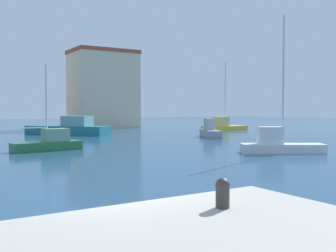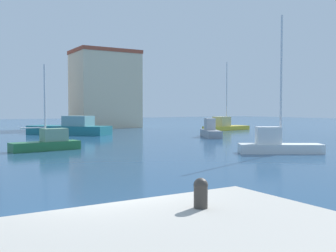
% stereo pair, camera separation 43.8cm
% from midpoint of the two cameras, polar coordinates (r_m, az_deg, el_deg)
% --- Properties ---
extents(water, '(160.00, 160.00, 0.00)m').
position_cam_midpoint_polar(water, '(33.22, 1.98, -2.10)').
color(water, navy).
rests_on(water, ground).
extents(mooring_bollard, '(0.24, 0.24, 0.50)m').
position_cam_midpoint_polar(mooring_bollard, '(6.62, 6.61, -9.34)').
color(mooring_bollard, '#38332D').
rests_on(mooring_bollard, pier_quay).
extents(sailboat_yellow_far_right, '(6.69, 3.17, 8.37)m').
position_cam_midpoint_polar(sailboat_yellow_far_right, '(49.89, 8.39, 0.05)').
color(sailboat_yellow_far_right, gold).
rests_on(sailboat_yellow_far_right, water).
extents(motorboat_teal_center_channel, '(7.51, 8.36, 1.93)m').
position_cam_midpoint_polar(motorboat_teal_center_channel, '(42.11, -13.42, -0.30)').
color(motorboat_teal_center_channel, '#1E707A').
rests_on(motorboat_teal_center_channel, water).
extents(sailboat_green_far_left, '(4.45, 1.70, 5.45)m').
position_cam_midpoint_polar(sailboat_green_far_left, '(26.49, -16.32, -2.20)').
color(sailboat_green_far_left, '#28703D').
rests_on(sailboat_green_far_left, water).
extents(motorboat_grey_distant_north, '(3.22, 4.73, 1.76)m').
position_cam_midpoint_polar(motorboat_grey_distant_north, '(37.79, 6.42, -0.71)').
color(motorboat_grey_distant_north, gray).
rests_on(motorboat_grey_distant_north, water).
extents(sailboat_white_behind_lamppost, '(4.87, 3.74, 8.17)m').
position_cam_midpoint_polar(sailboat_white_behind_lamppost, '(24.77, 15.84, -2.44)').
color(sailboat_white_behind_lamppost, white).
rests_on(sailboat_white_behind_lamppost, water).
extents(yacht_club, '(8.72, 6.59, 10.78)m').
position_cam_midpoint_polar(yacht_club, '(56.93, -8.77, 5.22)').
color(yacht_club, beige).
rests_on(yacht_club, ground).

